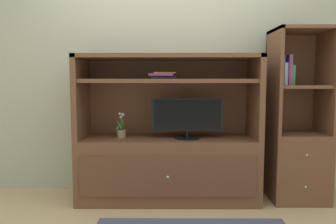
# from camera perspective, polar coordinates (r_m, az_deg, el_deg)

# --- Properties ---
(ground_plane) EXTENTS (8.00, 8.00, 0.00)m
(ground_plane) POSITION_cam_1_polar(r_m,az_deg,el_deg) (2.94, -0.05, -17.47)
(ground_plane) COLOR tan
(painted_rear_wall) EXTENTS (6.00, 0.10, 2.80)m
(painted_rear_wall) POSITION_cam_1_polar(r_m,az_deg,el_deg) (3.47, 0.04, 9.69)
(painted_rear_wall) COLOR #ADB29E
(painted_rear_wall) RESTS_ON ground_plane
(media_console) EXTENTS (1.69, 0.57, 1.38)m
(media_console) POSITION_cam_1_polar(r_m,az_deg,el_deg) (3.19, 0.01, -7.05)
(media_console) COLOR brown
(media_console) RESTS_ON ground_plane
(tv_monitor) EXTENTS (0.67, 0.24, 0.38)m
(tv_monitor) POSITION_cam_1_polar(r_m,az_deg,el_deg) (3.08, 3.39, -0.91)
(tv_monitor) COLOR black
(tv_monitor) RESTS_ON media_console
(potted_plant) EXTENTS (0.09, 0.10, 0.24)m
(potted_plant) POSITION_cam_1_polar(r_m,az_deg,el_deg) (3.17, -8.07, -3.45)
(potted_plant) COLOR #8C7251
(potted_plant) RESTS_ON media_console
(magazine_stack) EXTENTS (0.25, 0.34, 0.06)m
(magazine_stack) POSITION_cam_1_polar(r_m,az_deg,el_deg) (3.11, -0.85, 6.30)
(magazine_stack) COLOR black
(magazine_stack) RESTS_ON media_console
(bookshelf_tall) EXTENTS (0.52, 0.47, 1.63)m
(bookshelf_tall) POSITION_cam_1_polar(r_m,az_deg,el_deg) (3.40, 21.41, -5.30)
(bookshelf_tall) COLOR brown
(bookshelf_tall) RESTS_ON ground_plane
(upright_book_row) EXTENTS (0.13, 0.17, 0.28)m
(upright_book_row) POSITION_cam_1_polar(r_m,az_deg,el_deg) (3.29, 19.70, 6.58)
(upright_book_row) COLOR #2D519E
(upright_book_row) RESTS_ON bookshelf_tall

